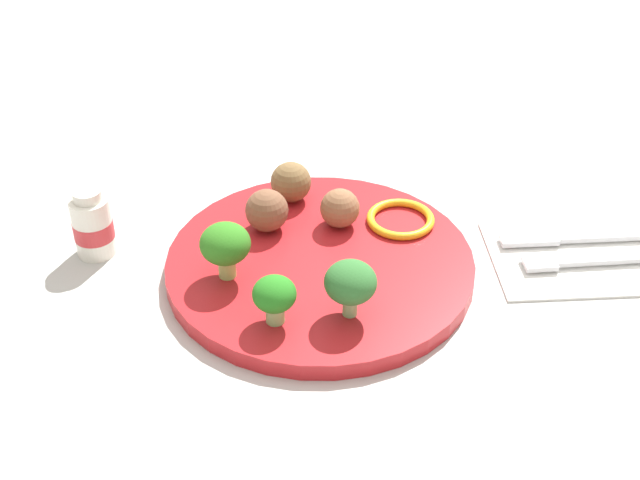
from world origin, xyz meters
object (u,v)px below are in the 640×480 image
at_px(meatball_center, 340,208).
at_px(yogurt_bottle, 93,225).
at_px(broccoli_floret_front_left, 274,296).
at_px(broccoli_floret_far_rim, 351,283).
at_px(napkin, 580,253).
at_px(plate, 320,265).
at_px(meatball_near_rim, 267,210).
at_px(broccoli_floret_back_left, 225,245).
at_px(pepper_ring_back_right, 401,219).
at_px(meatball_front_right, 291,182).
at_px(knife, 568,238).
at_px(fork, 579,261).

height_order(meatball_center, yogurt_bottle, yogurt_bottle).
height_order(broccoli_floret_front_left, broccoli_floret_far_rim, broccoli_floret_far_rim).
xyz_separation_m(broccoli_floret_front_left, broccoli_floret_far_rim, (-0.06, -0.00, 0.01)).
bearing_deg(napkin, plate, 1.14).
relative_size(broccoli_floret_front_left, meatball_near_rim, 1.05).
bearing_deg(napkin, meatball_center, -11.72).
bearing_deg(broccoli_floret_front_left, broccoli_floret_back_left, -58.35).
xyz_separation_m(plate, pepper_ring_back_right, (-0.08, -0.05, 0.01)).
height_order(plate, broccoli_floret_back_left, broccoli_floret_back_left).
distance_m(broccoli_floret_front_left, meatball_front_right, 0.18).
relative_size(meatball_center, meatball_front_right, 0.93).
bearing_deg(knife, broccoli_floret_far_rim, 24.77).
bearing_deg(meatball_front_right, napkin, 160.44).
bearing_deg(fork, meatball_center, -16.66).
height_order(meatball_center, meatball_near_rim, meatball_near_rim).
relative_size(broccoli_floret_far_rim, pepper_ring_back_right, 0.78).
distance_m(broccoli_floret_back_left, fork, 0.32).
bearing_deg(broccoli_floret_back_left, broccoli_floret_far_rim, 149.24).
relative_size(broccoli_floret_far_rim, napkin, 0.30).
distance_m(broccoli_floret_far_rim, knife, 0.25).
height_order(meatball_near_rim, pepper_ring_back_right, meatball_near_rim).
bearing_deg(broccoli_floret_back_left, napkin, -175.88).
bearing_deg(fork, broccoli_floret_front_left, 13.86).
height_order(pepper_ring_back_right, napkin, pepper_ring_back_right).
xyz_separation_m(broccoli_floret_front_left, fork, (-0.28, -0.07, -0.04)).
height_order(plate, meatball_near_rim, meatball_near_rim).
xyz_separation_m(meatball_near_rim, pepper_ring_back_right, (-0.13, 0.00, -0.02)).
height_order(fork, knife, same).
xyz_separation_m(broccoli_floret_far_rim, meatball_center, (-0.01, -0.13, -0.01)).
xyz_separation_m(broccoli_floret_front_left, yogurt_bottle, (0.16, -0.13, -0.01)).
distance_m(meatball_center, pepper_ring_back_right, 0.06).
relative_size(pepper_ring_back_right, knife, 0.45).
bearing_deg(broccoli_floret_back_left, meatball_front_right, -118.00).
relative_size(napkin, yogurt_bottle, 2.48).
distance_m(broccoli_floret_back_left, meatball_center, 0.13).
bearing_deg(plate, napkin, -178.86).
xyz_separation_m(meatball_center, meatball_near_rim, (0.07, 0.00, 0.00)).
height_order(meatball_near_rim, knife, meatball_near_rim).
bearing_deg(meatball_near_rim, broccoli_floret_front_left, 90.79).
xyz_separation_m(meatball_front_right, knife, (-0.26, 0.08, -0.03)).
relative_size(broccoli_floret_front_left, yogurt_bottle, 0.63).
bearing_deg(broccoli_floret_front_left, pepper_ring_back_right, -133.43).
xyz_separation_m(meatball_center, napkin, (-0.22, 0.05, -0.03)).
bearing_deg(broccoli_floret_front_left, meatball_front_right, -97.36).
xyz_separation_m(meatball_near_rim, yogurt_bottle, (0.16, 0.00, -0.01)).
bearing_deg(knife, meatball_front_right, -16.43).
height_order(broccoli_floret_far_rim, knife, broccoli_floret_far_rim).
height_order(meatball_center, meatball_front_right, meatball_front_right).
distance_m(plate, napkin, 0.25).
height_order(broccoli_floret_front_left, napkin, broccoli_floret_front_left).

